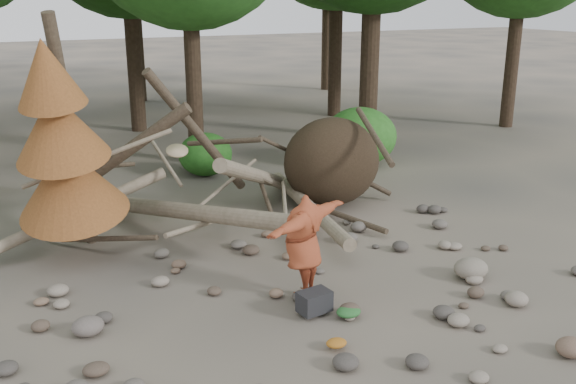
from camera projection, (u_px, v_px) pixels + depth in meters
name	position (u px, v px, depth m)	size (l,w,h in m)	color
ground	(318.00, 308.00, 9.78)	(120.00, 120.00, 0.00)	#514C44
deadfall_pile	(310.00, 167.00, 13.98)	(8.55, 5.24, 3.30)	#332619
dead_conifer	(63.00, 147.00, 10.79)	(2.06, 2.16, 4.35)	#4C3F30
bush_mid	(205.00, 154.00, 16.67)	(1.40, 1.40, 1.12)	#26651D
bush_right	(360.00, 136.00, 17.62)	(2.00, 2.00, 1.60)	#307825
frisbee_thrower	(304.00, 245.00, 9.86)	(3.06, 1.45, 2.55)	#963D22
backpack	(314.00, 305.00, 9.53)	(0.48, 0.32, 0.32)	black
cloth_green	(349.00, 315.00, 9.42)	(0.38, 0.31, 0.14)	#266029
cloth_orange	(336.00, 346.00, 8.62)	(0.29, 0.24, 0.11)	#A05F1B
boulder_front_right	(571.00, 347.00, 8.46)	(0.42, 0.38, 0.25)	brown
boulder_mid_right	(471.00, 269.00, 10.74)	(0.59, 0.53, 0.35)	gray
boulder_mid_left	(88.00, 326.00, 8.97)	(0.45, 0.40, 0.27)	#6A5F59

